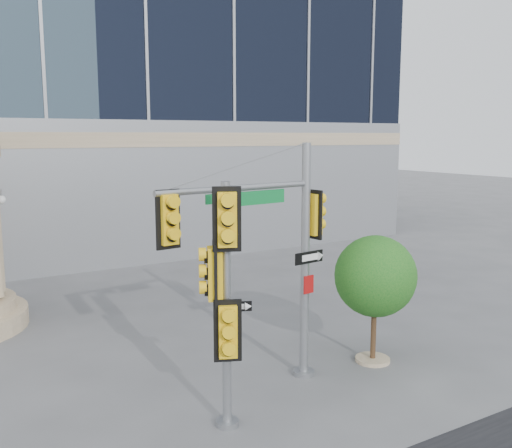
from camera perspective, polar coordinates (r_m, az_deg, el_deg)
ground at (r=11.93m, az=5.49°, el=-17.96°), size 120.00×120.00×0.00m
main_signal_pole at (r=11.88m, az=1.65°, el=-1.52°), size 4.05×0.85×5.22m
secondary_signal_pole at (r=10.23m, az=-3.22°, el=-6.38°), size 0.78×0.76×4.58m
street_tree at (r=13.78m, az=11.90°, el=-5.43°), size 1.97×1.92×3.07m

